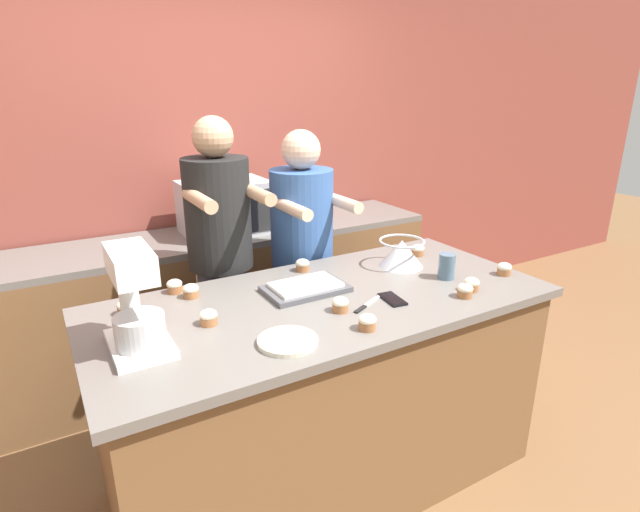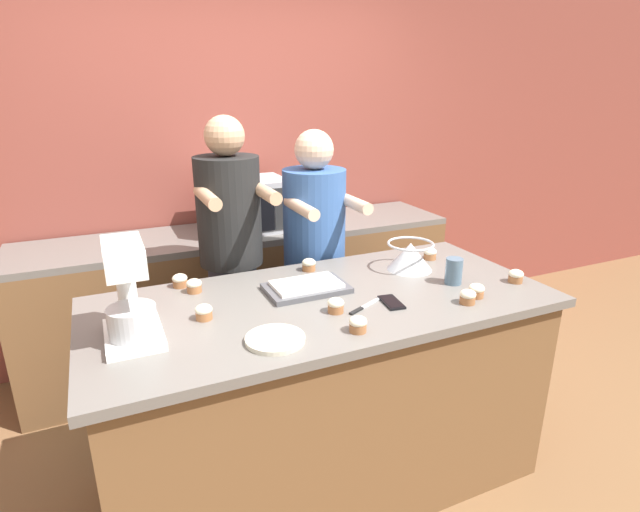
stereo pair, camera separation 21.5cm
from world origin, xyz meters
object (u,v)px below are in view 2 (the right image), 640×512
cupcake_0 (516,276)px  cupcake_1 (129,299)px  knife (364,307)px  cupcake_8 (204,312)px  cupcake_6 (336,305)px  cupcake_2 (309,265)px  person_left (233,270)px  cupcake_10 (194,286)px  microwave_oven (245,205)px  cupcake_3 (468,297)px  drinking_glass (454,271)px  small_plate (275,339)px  cell_phone (391,302)px  cupcake_9 (358,324)px  cupcake_7 (476,291)px  mixing_bowl (410,255)px  baking_tray (306,287)px  person_right (315,266)px  cupcake_5 (180,280)px  stand_mixer (129,298)px  cupcake_4 (430,254)px

cupcake_0 → cupcake_1: same height
knife → cupcake_8: (-0.63, 0.17, 0.03)m
cupcake_6 → knife: bearing=-3.6°
cupcake_2 → person_left: bearing=134.3°
cupcake_10 → cupcake_6: bearing=-42.8°
microwave_oven → cupcake_3: bearing=-71.6°
drinking_glass → small_plate: drinking_glass is taller
microwave_oven → knife: size_ratio=2.59×
cell_phone → cupcake_9: 0.30m
cupcake_7 → small_plate: bearing=-179.1°
mixing_bowl → cell_phone: bearing=-133.7°
baking_tray → knife: (0.15, -0.26, -0.02)m
person_right → small_plate: 1.10m
cupcake_5 → cupcake_9: 0.90m
small_plate → cupcake_10: (-0.18, 0.58, 0.02)m
mixing_bowl → cupcake_6: mixing_bowl is taller
person_right → cupcake_0: size_ratio=23.58×
cupcake_7 → cupcake_2: bearing=131.4°
stand_mixer → cupcake_0: size_ratio=5.45×
cupcake_7 → cupcake_10: size_ratio=1.00×
cupcake_4 → person_right: bearing=138.7°
microwave_oven → knife: bearing=-86.0°
stand_mixer → cupcake_3: size_ratio=5.45×
person_left → cupcake_5: 0.42m
cupcake_5 → cupcake_6: 0.76m
person_right → cupcake_1: person_right is taller
baking_tray → small_plate: (-0.29, -0.39, -0.01)m
cell_phone → cupcake_1: size_ratio=2.23×
cupcake_0 → cupcake_6: 0.92m
cupcake_5 → microwave_oven: bearing=56.9°
knife → cupcake_6: 0.13m
person_right → baking_tray: bearing=-117.1°
microwave_oven → cupcake_10: (-0.52, -0.95, -0.12)m
cell_phone → cupcake_0: bearing=-2.9°
baking_tray → cupcake_8: (-0.48, -0.10, 0.01)m
microwave_oven → cupcake_3: microwave_oven is taller
cupcake_1 → mixing_bowl: bearing=-4.9°
small_plate → cupcake_9: (0.31, -0.06, 0.02)m
microwave_oven → cupcake_0: size_ratio=7.82×
microwave_oven → cupcake_8: bearing=-113.2°
stand_mixer → cupcake_3: 1.35m
drinking_glass → cupcake_7: 0.17m
cupcake_5 → person_left: bearing=40.7°
person_left → cupcake_1: (-0.54, -0.40, 0.09)m
knife → cupcake_1: (-0.89, 0.42, 0.03)m
microwave_oven → cupcake_5: bearing=-123.1°
stand_mixer → baking_tray: size_ratio=1.02×
cell_phone → cupcake_1: (-1.02, 0.43, 0.03)m
cupcake_4 → cupcake_7: 0.51m
cupcake_3 → cupcake_6: bearing=164.4°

